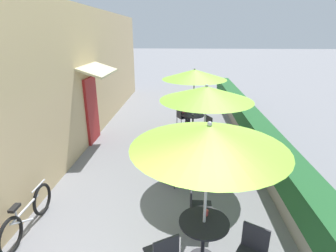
% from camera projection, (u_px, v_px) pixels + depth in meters
% --- Properties ---
extents(cafe_facade_wall, '(0.98, 14.33, 4.20)m').
position_uv_depth(cafe_facade_wall, '(90.00, 75.00, 8.67)').
color(cafe_facade_wall, '#D6B784').
rests_on(cafe_facade_wall, ground_plane).
extents(planter_hedge, '(0.60, 13.33, 1.01)m').
position_uv_depth(planter_hedge, '(247.00, 122.00, 8.93)').
color(planter_hedge, gray).
rests_on(planter_hedge, ground_plane).
extents(patio_table_near, '(0.76, 0.76, 0.74)m').
position_uv_depth(patio_table_near, '(203.00, 233.00, 4.00)').
color(patio_table_near, black).
rests_on(patio_table_near, ground_plane).
extents(patio_umbrella_near, '(2.13, 2.13, 2.33)m').
position_uv_depth(patio_umbrella_near, '(209.00, 136.00, 3.46)').
color(patio_umbrella_near, '#B7B7BC').
rests_on(patio_umbrella_near, ground_plane).
extents(cafe_chair_near_left, '(0.40, 0.40, 0.87)m').
position_uv_depth(cafe_chair_near_left, '(197.00, 204.00, 4.69)').
color(cafe_chair_near_left, '#232328').
rests_on(cafe_chair_near_left, ground_plane).
extents(cafe_chair_near_back, '(0.55, 0.55, 0.87)m').
position_uv_depth(cafe_chair_near_back, '(252.00, 251.00, 3.69)').
color(cafe_chair_near_back, '#232328').
rests_on(cafe_chair_near_back, ground_plane).
extents(coffee_cup_near, '(0.07, 0.07, 0.09)m').
position_uv_depth(coffee_cup_near, '(206.00, 213.00, 4.05)').
color(coffee_cup_near, '#B73D3D').
rests_on(coffee_cup_near, patio_table_near).
extents(patio_table_mid, '(0.76, 0.76, 0.74)m').
position_uv_depth(patio_table_mid, '(203.00, 157.00, 6.44)').
color(patio_table_mid, black).
rests_on(patio_table_mid, ground_plane).
extents(patio_umbrella_mid, '(2.13, 2.13, 2.33)m').
position_uv_depth(patio_umbrella_mid, '(206.00, 93.00, 5.90)').
color(patio_umbrella_mid, '#B7B7BC').
rests_on(patio_umbrella_mid, ground_plane).
extents(cafe_chair_mid_left, '(0.55, 0.55, 0.87)m').
position_uv_depth(cafe_chair_mid_left, '(224.00, 151.00, 6.82)').
color(cafe_chair_mid_left, '#232328').
rests_on(cafe_chair_mid_left, ground_plane).
extents(cafe_chair_mid_right, '(0.55, 0.55, 0.87)m').
position_uv_depth(cafe_chair_mid_right, '(179.00, 165.00, 6.07)').
color(cafe_chair_mid_right, '#232328').
rests_on(cafe_chair_mid_right, ground_plane).
extents(seated_patron_mid_right, '(0.48, 0.51, 1.25)m').
position_uv_depth(seated_patron_mid_right, '(177.00, 157.00, 6.10)').
color(seated_patron_mid_right, '#23232D').
rests_on(seated_patron_mid_right, ground_plane).
extents(coffee_cup_mid, '(0.07, 0.07, 0.09)m').
position_uv_depth(coffee_cup_mid, '(206.00, 147.00, 6.35)').
color(coffee_cup_mid, teal).
rests_on(coffee_cup_mid, patio_table_mid).
extents(patio_table_far, '(0.76, 0.76, 0.74)m').
position_uv_depth(patio_table_far, '(193.00, 120.00, 9.10)').
color(patio_table_far, black).
rests_on(patio_table_far, ground_plane).
extents(patio_umbrella_far, '(2.13, 2.13, 2.33)m').
position_uv_depth(patio_umbrella_far, '(194.00, 74.00, 8.57)').
color(patio_umbrella_far, '#B7B7BC').
rests_on(patio_umbrella_far, ground_plane).
extents(cafe_chair_far_left, '(0.54, 0.54, 0.87)m').
position_uv_depth(cafe_chair_far_left, '(206.00, 127.00, 8.52)').
color(cafe_chair_far_left, '#232328').
rests_on(cafe_chair_far_left, ground_plane).
extents(cafe_chair_far_right, '(0.54, 0.54, 0.87)m').
position_uv_depth(cafe_chair_far_right, '(182.00, 116.00, 9.70)').
color(cafe_chair_far_right, '#232328').
rests_on(cafe_chair_far_right, ground_plane).
extents(seated_patron_far_right, '(0.50, 0.47, 1.25)m').
position_uv_depth(seated_patron_far_right, '(184.00, 111.00, 9.69)').
color(seated_patron_far_right, '#23232D').
rests_on(seated_patron_far_right, ground_plane).
extents(bicycle_leaning, '(0.10, 1.62, 0.71)m').
position_uv_depth(bicycle_leaning, '(28.00, 215.00, 4.70)').
color(bicycle_leaning, black).
rests_on(bicycle_leaning, ground_plane).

